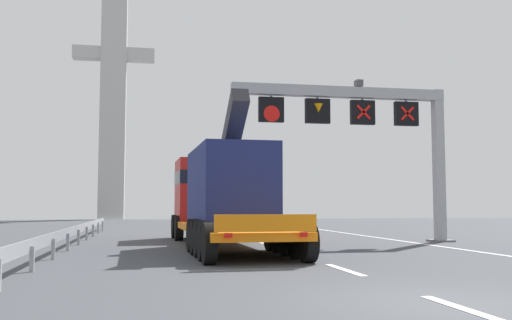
{
  "coord_description": "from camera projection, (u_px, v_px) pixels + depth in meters",
  "views": [
    {
      "loc": [
        -4.66,
        -8.56,
        1.55
      ],
      "look_at": [
        -0.7,
        12.44,
        3.23
      ],
      "focal_mm": 40.55,
      "sensor_mm": 36.0,
      "label": 1
    }
  ],
  "objects": [
    {
      "name": "heavy_haul_truck_orange",
      "position": [
        219.0,
        194.0,
        22.68
      ],
      "size": [
        3.34,
        14.12,
        5.3
      ],
      "color": "orange",
      "rests_on": "ground"
    },
    {
      "name": "lane_markings",
      "position": [
        231.0,
        233.0,
        32.38
      ],
      "size": [
        0.2,
        62.06,
        0.01
      ],
      "color": "silver",
      "rests_on": "ground"
    },
    {
      "name": "guardrail_left",
      "position": [
        72.0,
        232.0,
        21.11
      ],
      "size": [
        0.13,
        31.15,
        0.76
      ],
      "color": "#999EA3",
      "rests_on": "ground"
    },
    {
      "name": "bridge_pylon_distant",
      "position": [
        114.0,
        82.0,
        65.12
      ],
      "size": [
        9.0,
        2.0,
        29.99
      ],
      "color": "#B7B7B2",
      "rests_on": "ground"
    },
    {
      "name": "overhead_lane_gantry",
      "position": [
        368.0,
        119.0,
        24.45
      ],
      "size": [
        9.5,
        0.9,
        6.84
      ],
      "color": "#9EA0A5",
      "rests_on": "ground"
    },
    {
      "name": "edge_line_right",
      "position": [
        436.0,
        246.0,
        22.02
      ],
      "size": [
        0.2,
        63.0,
        0.01
      ],
      "primitive_type": "cube",
      "color": "silver",
      "rests_on": "ground"
    },
    {
      "name": "ground",
      "position": [
        445.0,
        304.0,
        9.12
      ],
      "size": [
        112.0,
        112.0,
        0.0
      ],
      "primitive_type": "plane",
      "color": "#424449"
    }
  ]
}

